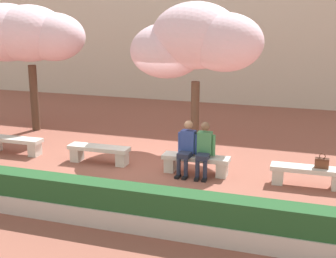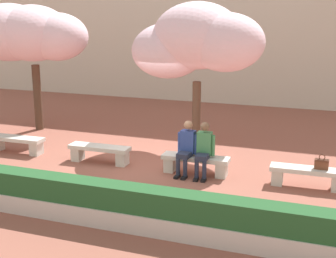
# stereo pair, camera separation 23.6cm
# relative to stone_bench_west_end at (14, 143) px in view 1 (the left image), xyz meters

# --- Properties ---
(ground_plane) EXTENTS (100.00, 100.00, 0.00)m
(ground_plane) POSITION_rel_stone_bench_west_end_xyz_m (3.86, 0.00, -0.30)
(ground_plane) COLOR #8E5142
(building_facade) EXTENTS (28.00, 4.00, 8.19)m
(building_facade) POSITION_rel_stone_bench_west_end_xyz_m (3.86, 10.76, 3.80)
(building_facade) COLOR beige
(building_facade) RESTS_ON ground
(stone_bench_west_end) EXTENTS (1.62, 0.45, 0.45)m
(stone_bench_west_end) POSITION_rel_stone_bench_west_end_xyz_m (0.00, 0.00, 0.00)
(stone_bench_west_end) COLOR beige
(stone_bench_west_end) RESTS_ON ground
(stone_bench_near_west) EXTENTS (1.62, 0.45, 0.45)m
(stone_bench_near_west) POSITION_rel_stone_bench_west_end_xyz_m (2.57, 0.00, 0.00)
(stone_bench_near_west) COLOR beige
(stone_bench_near_west) RESTS_ON ground
(stone_bench_center) EXTENTS (1.62, 0.45, 0.45)m
(stone_bench_center) POSITION_rel_stone_bench_west_end_xyz_m (5.14, 0.00, 0.00)
(stone_bench_center) COLOR beige
(stone_bench_center) RESTS_ON ground
(stone_bench_near_east) EXTENTS (1.62, 0.45, 0.45)m
(stone_bench_near_east) POSITION_rel_stone_bench_west_end_xyz_m (7.71, 0.00, 0.00)
(stone_bench_near_east) COLOR beige
(stone_bench_near_east) RESTS_ON ground
(person_seated_left) EXTENTS (0.51, 0.70, 1.29)m
(person_seated_left) POSITION_rel_stone_bench_west_end_xyz_m (4.93, -0.05, 0.40)
(person_seated_left) COLOR black
(person_seated_left) RESTS_ON ground
(person_seated_right) EXTENTS (0.51, 0.70, 1.29)m
(person_seated_right) POSITION_rel_stone_bench_west_end_xyz_m (5.35, -0.05, 0.40)
(person_seated_right) COLOR black
(person_seated_right) RESTS_ON ground
(handbag) EXTENTS (0.30, 0.15, 0.34)m
(handbag) POSITION_rel_stone_bench_west_end_xyz_m (8.00, 0.03, 0.28)
(handbag) COLOR brown
(handbag) RESTS_ON stone_bench_near_east
(cherry_tree_main) EXTENTS (3.70, 2.41, 4.06)m
(cherry_tree_main) POSITION_rel_stone_bench_west_end_xyz_m (4.50, 2.03, 2.69)
(cherry_tree_main) COLOR #513828
(cherry_tree_main) RESTS_ON ground
(cherry_tree_secondary) EXTENTS (3.73, 2.57, 4.04)m
(cherry_tree_secondary) POSITION_rel_stone_bench_west_end_xyz_m (-1.10, 2.42, 2.79)
(cherry_tree_secondary) COLOR #513828
(cherry_tree_secondary) RESTS_ON ground
(planter_hedge_foreground) EXTENTS (12.75, 0.50, 0.80)m
(planter_hedge_foreground) POSITION_rel_stone_bench_west_end_xyz_m (3.86, -3.14, 0.09)
(planter_hedge_foreground) COLOR beige
(planter_hedge_foreground) RESTS_ON ground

